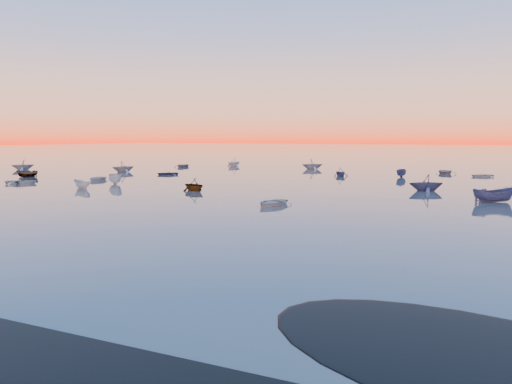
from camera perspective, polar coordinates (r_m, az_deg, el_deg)
The scene contains 4 objects.
ground at distance 116.03m, azimuth 15.41°, elevation 3.03°, with size 600.00×600.00×0.00m, color #625751.
moored_fleet at distance 70.21m, azimuth 9.03°, elevation 1.16°, with size 124.00×58.00×1.20m, color silver, non-canonical shape.
boat_near_left at distance 74.86m, azimuth -17.70°, elevation 1.26°, with size 4.02×1.68×1.01m, color silver.
boat_near_center at distance 52.89m, azimuth 25.49°, elevation -1.06°, with size 4.16×1.76×1.44m, color navy.
Camera 1 is at (19.06, -14.29, 6.25)m, focal length 35.00 mm.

